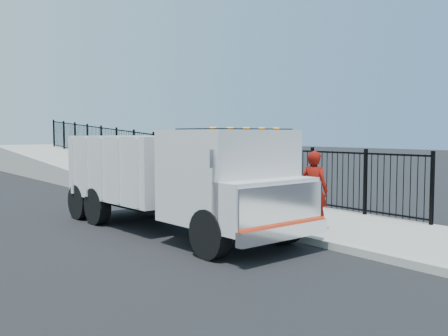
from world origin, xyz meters
TOP-DOWN VIEW (x-y plane):
  - ground at (0.00, 0.00)m, footprint 120.00×120.00m
  - sidewalk at (1.93, -2.00)m, footprint 3.55×12.00m
  - curb at (0.00, -2.00)m, footprint 0.30×12.00m
  - ramp at (2.12, 16.00)m, footprint 3.95×24.06m
  - iron_fence at (3.55, 12.00)m, footprint 0.10×28.00m
  - truck at (-1.66, 1.56)m, footprint 2.76×7.49m
  - worker at (0.80, -0.61)m, footprint 0.61×0.78m
  - debris at (2.89, 1.68)m, footprint 0.30×0.30m

SIDE VIEW (x-z plane):
  - ground at x=0.00m, z-range 0.00..0.00m
  - ramp at x=2.12m, z-range -1.60..1.60m
  - sidewalk at x=1.93m, z-range 0.00..0.12m
  - curb at x=0.00m, z-range 0.00..0.16m
  - debris at x=2.89m, z-range 0.12..0.19m
  - iron_fence at x=3.55m, z-range 0.00..1.80m
  - worker at x=0.80m, z-range 0.12..1.99m
  - truck at x=-1.66m, z-range 0.16..2.68m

